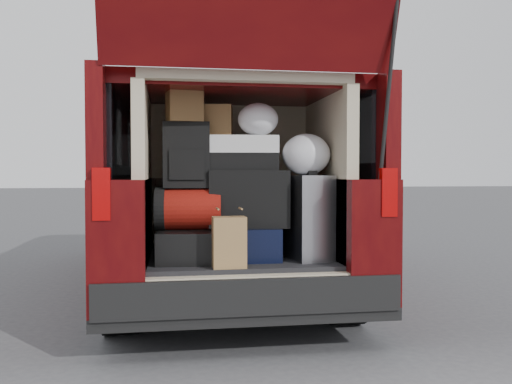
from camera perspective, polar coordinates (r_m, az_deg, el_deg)
The scene contains 15 objects.
ground at distance 3.72m, azimuth -1.31°, elevation -15.83°, with size 80.00×80.00×0.00m, color #3E3E41.
minivan at distance 5.39m, azimuth -3.94°, elevation -0.44°, with size 1.90×5.35×2.77m.
load_floor at distance 3.91m, azimuth -1.86°, elevation -10.76°, with size 1.24×1.05×0.55m, color black.
black_hardshell at distance 3.69m, azimuth -7.30°, elevation -5.57°, with size 0.38×0.52×0.21m, color black.
navy_hardshell at distance 3.75m, azimuth -1.10°, elevation -5.33°, with size 0.41×0.51×0.22m, color black.
silver_roller at distance 3.72m, azimuth 5.52°, elevation -2.67°, with size 0.24×0.38×0.57m, color silver.
kraft_bag at distance 3.38m, azimuth -2.84°, elevation -5.31°, with size 0.21×0.13×0.32m, color #A38249.
red_duffel at distance 3.68m, azimuth -7.16°, elevation -1.76°, with size 0.43×0.28×0.28m, color maroon.
black_soft_case at distance 3.73m, azimuth -0.65°, elevation -0.69°, with size 0.54×0.32×0.39m, color black.
backpack at distance 3.69m, azimuth -7.34°, elevation 3.86°, with size 0.31×0.19×0.44m, color black.
twotone_duffel at distance 3.75m, azimuth -1.74°, elevation 4.10°, with size 0.53×0.27×0.24m, color white.
grocery_sack_lower at distance 3.69m, azimuth -7.56°, elevation 8.87°, with size 0.22×0.18×0.20m, color brown.
grocery_sack_upper at distance 3.78m, azimuth -4.17°, elevation 7.48°, with size 0.21×0.17×0.21m, color brown.
plastic_bag_center at distance 3.74m, azimuth 0.21°, elevation 7.64°, with size 0.28×0.26×0.22m, color silver.
plastic_bag_right at distance 3.72m, azimuth 5.31°, elevation 3.95°, with size 0.33×0.31×0.29m, color silver.
Camera 1 is at (-0.47, -3.51, 1.14)m, focal length 38.00 mm.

